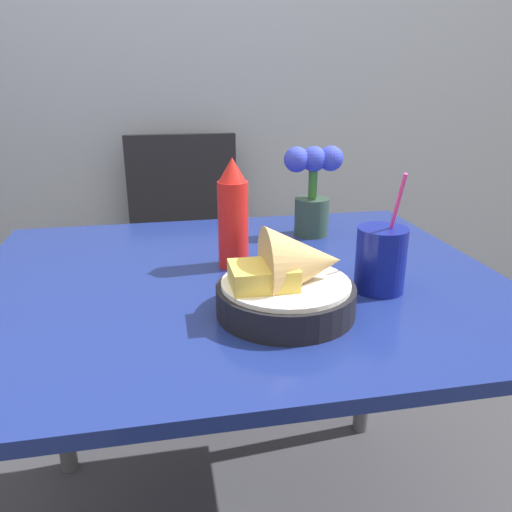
# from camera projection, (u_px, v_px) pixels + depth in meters

# --- Properties ---
(wall_window) EXTENTS (7.00, 0.06, 2.60)m
(wall_window) POSITION_uv_depth(u_px,v_px,m) (190.00, 26.00, 1.79)
(wall_window) COLOR #9EA8B7
(wall_window) RESTS_ON ground_plane
(dining_table) EXTENTS (1.06, 0.87, 0.75)m
(dining_table) POSITION_uv_depth(u_px,v_px,m) (239.00, 321.00, 1.05)
(dining_table) COLOR navy
(dining_table) RESTS_ON ground_plane
(chair_far_window) EXTENTS (0.40, 0.40, 0.93)m
(chair_far_window) POSITION_uv_depth(u_px,v_px,m) (186.00, 244.00, 1.84)
(chair_far_window) COLOR black
(chair_far_window) RESTS_ON ground_plane
(food_basket) EXTENTS (0.24, 0.24, 0.15)m
(food_basket) POSITION_uv_depth(u_px,v_px,m) (291.00, 283.00, 0.84)
(food_basket) COLOR black
(food_basket) RESTS_ON dining_table
(ketchup_bottle) EXTENTS (0.06, 0.06, 0.23)m
(ketchup_bottle) POSITION_uv_depth(u_px,v_px,m) (234.00, 215.00, 1.03)
(ketchup_bottle) COLOR red
(ketchup_bottle) RESTS_ON dining_table
(drink_cup) EXTENTS (0.09, 0.09, 0.23)m
(drink_cup) POSITION_uv_depth(u_px,v_px,m) (381.00, 261.00, 0.93)
(drink_cup) COLOR navy
(drink_cup) RESTS_ON dining_table
(flower_vase) EXTENTS (0.15, 0.09, 0.22)m
(flower_vase) POSITION_uv_depth(u_px,v_px,m) (313.00, 188.00, 1.24)
(flower_vase) COLOR #2D4738
(flower_vase) RESTS_ON dining_table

